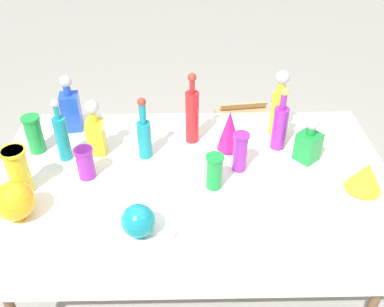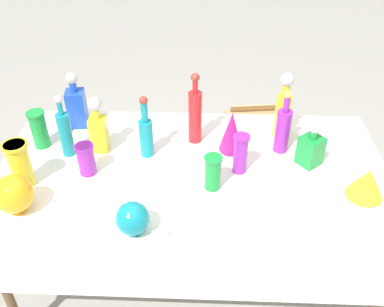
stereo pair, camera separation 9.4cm
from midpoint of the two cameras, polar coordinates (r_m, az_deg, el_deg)
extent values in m
plane|color=gray|center=(2.61, -1.07, -15.41)|extent=(40.00, 40.00, 0.00)
cube|color=white|center=(2.08, -1.30, -2.58)|extent=(1.90, 1.06, 0.03)
cube|color=white|center=(1.79, -1.24, -16.38)|extent=(1.90, 0.01, 0.26)
cylinder|color=brown|center=(2.24, -24.58, -17.31)|extent=(0.04, 0.04, 0.73)
cylinder|color=brown|center=(2.22, 22.37, -16.90)|extent=(0.04, 0.04, 0.73)
cylinder|color=brown|center=(2.79, -18.91, -3.15)|extent=(0.04, 0.04, 0.73)
cylinder|color=brown|center=(2.78, 16.58, -2.77)|extent=(0.04, 0.04, 0.73)
cylinder|color=teal|center=(2.13, -7.60, 1.80)|extent=(0.07, 0.07, 0.19)
cylinder|color=teal|center=(2.05, -7.93, 5.24)|extent=(0.03, 0.03, 0.10)
sphere|color=maroon|center=(2.02, -8.08, 6.80)|extent=(0.04, 0.04, 0.04)
cylinder|color=teal|center=(2.19, -18.08, 1.85)|extent=(0.06, 0.06, 0.23)
cylinder|color=teal|center=(2.11, -18.84, 5.24)|extent=(0.03, 0.03, 0.07)
sphere|color=#B2B2B7|center=(2.09, -19.09, 6.36)|extent=(0.04, 0.04, 0.04)
cylinder|color=red|center=(2.20, -1.22, 4.82)|extent=(0.07, 0.07, 0.28)
cylinder|color=red|center=(2.11, -1.28, 8.91)|extent=(0.03, 0.03, 0.07)
sphere|color=maroon|center=(2.09, -1.30, 10.10)|extent=(0.04, 0.04, 0.04)
cylinder|color=purple|center=(2.20, 10.39, 3.29)|extent=(0.08, 0.08, 0.23)
cylinder|color=purple|center=(2.12, 10.84, 6.80)|extent=(0.03, 0.03, 0.08)
sphere|color=gold|center=(2.10, 11.00, 8.05)|extent=(0.04, 0.04, 0.04)
cylinder|color=yellow|center=(2.31, 10.20, 5.21)|extent=(0.08, 0.08, 0.24)
cylinder|color=yellow|center=(2.23, 10.63, 8.63)|extent=(0.04, 0.04, 0.07)
sphere|color=#B2B2B7|center=(2.21, 10.79, 9.94)|extent=(0.07, 0.07, 0.07)
cube|color=blue|center=(2.42, -16.88, 5.29)|extent=(0.11, 0.11, 0.21)
cylinder|color=blue|center=(2.36, -17.45, 8.09)|extent=(0.04, 0.04, 0.06)
sphere|color=#B2B2B7|center=(2.34, -17.66, 9.13)|extent=(0.06, 0.06, 0.06)
cube|color=#198C38|center=(2.16, 14.00, 0.87)|extent=(0.14, 0.14, 0.15)
cylinder|color=#198C38|center=(2.11, 14.38, 2.99)|extent=(0.04, 0.04, 0.04)
sphere|color=#B2B2B7|center=(2.09, 14.54, 3.92)|extent=(0.07, 0.07, 0.07)
cube|color=yellow|center=(2.20, -13.85, 2.09)|extent=(0.08, 0.08, 0.19)
cylinder|color=yellow|center=(2.13, -14.32, 4.83)|extent=(0.04, 0.04, 0.06)
sphere|color=#B2B2B7|center=(2.11, -14.52, 6.00)|extent=(0.07, 0.07, 0.07)
cylinder|color=yellow|center=(2.05, -23.38, -2.18)|extent=(0.09, 0.09, 0.23)
cylinder|color=yellow|center=(1.99, -24.10, 0.24)|extent=(0.11, 0.11, 0.01)
cylinder|color=purple|center=(2.06, -15.32, -1.26)|extent=(0.08, 0.08, 0.16)
cylinder|color=purple|center=(2.02, -15.64, 0.39)|extent=(0.09, 0.09, 0.01)
cylinder|color=#198C38|center=(1.92, 1.59, -2.46)|extent=(0.07, 0.07, 0.17)
cylinder|color=#198C38|center=(1.88, 1.63, -0.56)|extent=(0.08, 0.08, 0.01)
cylinder|color=purple|center=(2.02, 5.11, 0.16)|extent=(0.07, 0.07, 0.20)
cylinder|color=purple|center=(1.97, 5.26, 2.40)|extent=(0.08, 0.08, 0.01)
cylinder|color=#198C38|center=(2.30, -21.40, 2.38)|extent=(0.08, 0.08, 0.20)
cylinder|color=#198C38|center=(2.25, -21.91, 4.36)|extent=(0.09, 0.09, 0.01)
cylinder|color=yellow|center=(2.09, 20.54, -4.43)|extent=(0.08, 0.08, 0.01)
cone|color=yellow|center=(2.04, 20.97, -2.85)|extent=(0.16, 0.16, 0.14)
cylinder|color=#C61972|center=(2.21, 3.64, 0.66)|extent=(0.08, 0.08, 0.01)
cone|color=#C61972|center=(2.15, 3.76, 3.13)|extent=(0.12, 0.12, 0.22)
cylinder|color=teal|center=(1.78, -8.54, -10.54)|extent=(0.06, 0.06, 0.01)
sphere|color=teal|center=(1.73, -8.76, -8.88)|extent=(0.14, 0.14, 0.14)
cylinder|color=orange|center=(1.99, -23.31, -7.71)|extent=(0.08, 0.08, 0.01)
sphere|color=orange|center=(1.93, -23.93, -5.81)|extent=(0.17, 0.17, 0.17)
cube|color=white|center=(1.73, -5.00, -10.91)|extent=(0.07, 0.03, 0.04)
cube|color=tan|center=(3.54, 6.12, 3.16)|extent=(0.46, 0.38, 0.25)
cube|color=tan|center=(3.54, 6.12, 6.28)|extent=(0.39, 0.11, 0.09)
camera|label=1|loc=(0.05, -91.35, -0.99)|focal=40.00mm
camera|label=2|loc=(0.05, 88.65, 0.99)|focal=40.00mm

